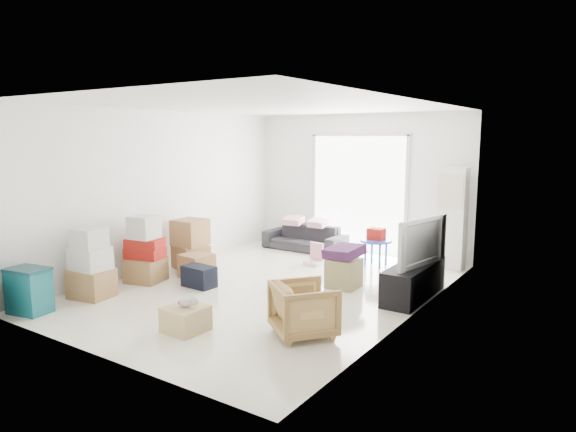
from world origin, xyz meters
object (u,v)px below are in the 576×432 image
at_px(television, 415,259).
at_px(sofa, 305,234).
at_px(storage_bins, 29,290).
at_px(ac_tower, 452,219).
at_px(tv_console, 414,281).
at_px(armchair, 304,307).
at_px(wood_crate, 186,319).
at_px(ottoman, 344,273).
at_px(kids_table, 376,239).

xyz_separation_m(television, sofa, (-2.93, 1.78, -0.23)).
height_order(television, storage_bins, television).
xyz_separation_m(ac_tower, tv_console, (0.05, -1.93, -0.63)).
bearing_deg(armchair, wood_crate, 66.62).
distance_m(ottoman, wood_crate, 2.70).
bearing_deg(television, storage_bins, 142.20).
bearing_deg(sofa, television, -30.92).
relative_size(television, sofa, 0.69).
bearing_deg(ottoman, armchair, -75.39).
bearing_deg(television, ottoman, 107.13).
relative_size(tv_console, storage_bins, 2.44).
relative_size(storage_bins, wood_crate, 1.34).
bearing_deg(storage_bins, ac_tower, 54.06).
xyz_separation_m(armchair, wood_crate, (-1.22, -0.66, -0.19)).
relative_size(ottoman, kids_table, 0.66).
bearing_deg(television, tv_console, -168.74).
bearing_deg(tv_console, wood_crate, -123.07).
xyz_separation_m(tv_console, armchair, (-0.55, -2.06, 0.10)).
bearing_deg(ottoman, kids_table, 95.43).
xyz_separation_m(armchair, storage_bins, (-3.35, -1.33, -0.04)).
relative_size(kids_table, wood_crate, 1.52).
height_order(tv_console, wood_crate, tv_console).
distance_m(armchair, ottoman, 2.02).
bearing_deg(ac_tower, storage_bins, -125.94).
bearing_deg(television, armchair, 176.38).
bearing_deg(kids_table, sofa, 166.60).
bearing_deg(sofa, storage_bins, -100.36).
bearing_deg(sofa, tv_console, -30.92).
relative_size(armchair, storage_bins, 1.15).
bearing_deg(kids_table, armchair, -79.27).
height_order(sofa, ottoman, sofa).
bearing_deg(ottoman, sofa, 134.79).
xyz_separation_m(armchair, kids_table, (-0.65, 3.42, 0.14)).
xyz_separation_m(ac_tower, armchair, (-0.50, -3.98, -0.53)).
relative_size(tv_console, sofa, 0.86).
relative_size(sofa, wood_crate, 3.80).
xyz_separation_m(storage_bins, ottoman, (2.85, 3.28, -0.08)).
bearing_deg(television, sofa, 70.00).
xyz_separation_m(sofa, kids_table, (1.73, -0.41, 0.15)).
relative_size(ottoman, wood_crate, 1.00).
bearing_deg(ottoman, television, 5.88).
relative_size(television, ottoman, 2.63).
relative_size(tv_console, armchair, 2.12).
bearing_deg(wood_crate, sofa, 104.44).
relative_size(storage_bins, ottoman, 1.34).
distance_m(ac_tower, tv_console, 2.03).
bearing_deg(ac_tower, armchair, -97.10).
bearing_deg(storage_bins, armchair, 21.57).
relative_size(tv_console, wood_crate, 3.28).
distance_m(tv_console, storage_bins, 5.16).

